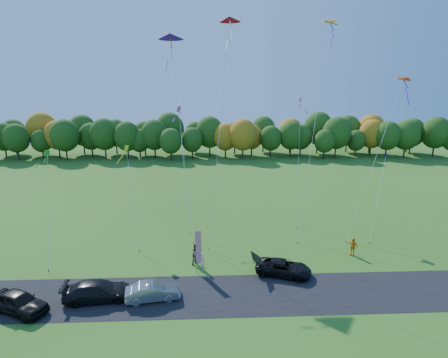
{
  "coord_description": "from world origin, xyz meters",
  "views": [
    {
      "loc": [
        -1.54,
        -28.69,
        15.71
      ],
      "look_at": [
        0.0,
        6.0,
        7.0
      ],
      "focal_mm": 28.0,
      "sensor_mm": 36.0,
      "label": 1
    }
  ],
  "objects_px": {
    "black_suv": "(283,268)",
    "feather_flag": "(198,247)",
    "person_east": "(353,247)",
    "silver_sedan": "(153,292)"
  },
  "relations": [
    {
      "from": "person_east",
      "to": "black_suv",
      "type": "bearing_deg",
      "value": -105.5
    },
    {
      "from": "black_suv",
      "to": "feather_flag",
      "type": "height_order",
      "value": "feather_flag"
    },
    {
      "from": "black_suv",
      "to": "person_east",
      "type": "bearing_deg",
      "value": -46.39
    },
    {
      "from": "silver_sedan",
      "to": "feather_flag",
      "type": "xyz_separation_m",
      "value": [
        3.41,
        4.14,
        1.77
      ]
    },
    {
      "from": "black_suv",
      "to": "person_east",
      "type": "height_order",
      "value": "person_east"
    },
    {
      "from": "black_suv",
      "to": "feather_flag",
      "type": "bearing_deg",
      "value": 102.64
    },
    {
      "from": "silver_sedan",
      "to": "person_east",
      "type": "relative_size",
      "value": 2.31
    },
    {
      "from": "silver_sedan",
      "to": "feather_flag",
      "type": "distance_m",
      "value": 5.64
    },
    {
      "from": "black_suv",
      "to": "person_east",
      "type": "distance_m",
      "value": 8.35
    },
    {
      "from": "silver_sedan",
      "to": "black_suv",
      "type": "bearing_deg",
      "value": -82.89
    }
  ]
}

